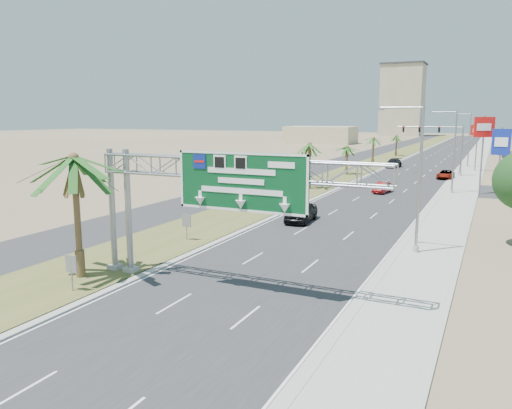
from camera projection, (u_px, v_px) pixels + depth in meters
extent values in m
plane|color=#8C7A59|center=(108.00, 378.00, 17.87)|extent=(600.00, 600.00, 0.00)
cube|color=#28282B|center=(437.00, 158.00, 115.62)|extent=(12.00, 300.00, 0.02)
cube|color=#9E9B93|center=(477.00, 159.00, 112.00)|extent=(4.00, 300.00, 0.10)
cube|color=#525927|center=(394.00, 156.00, 119.86)|extent=(7.00, 300.00, 0.12)
cube|color=#28282B|center=(365.00, 155.00, 122.84)|extent=(8.00, 300.00, 0.02)
cylinder|color=gray|center=(128.00, 213.00, 29.17)|extent=(0.36, 0.36, 7.40)
cylinder|color=gray|center=(112.00, 211.00, 29.68)|extent=(0.36, 0.36, 7.40)
cube|color=#9E9B93|center=(131.00, 270.00, 29.78)|extent=(0.70, 0.70, 0.40)
cube|color=#9E9B93|center=(115.00, 268.00, 30.29)|extent=(0.70, 0.70, 0.40)
cube|color=#07431E|center=(241.00, 182.00, 25.08)|extent=(7.20, 0.12, 3.00)
cube|color=navy|center=(199.00, 161.00, 25.86)|extent=(0.75, 0.03, 0.75)
cone|color=white|center=(241.00, 205.00, 25.21)|extent=(0.56, 0.56, 0.45)
cylinder|color=brown|center=(77.00, 219.00, 28.28)|extent=(0.36, 0.36, 7.00)
cylinder|color=brown|center=(80.00, 264.00, 28.74)|extent=(0.54, 0.54, 1.68)
cylinder|color=brown|center=(255.00, 185.00, 49.91)|extent=(0.36, 0.36, 5.00)
cylinder|color=brown|center=(255.00, 204.00, 50.24)|extent=(0.54, 0.54, 1.20)
cylinder|color=brown|center=(309.00, 167.00, 64.06)|extent=(0.36, 0.36, 5.80)
cylinder|color=brown|center=(309.00, 184.00, 64.44)|extent=(0.54, 0.54, 1.39)
cylinder|color=brown|center=(347.00, 161.00, 80.17)|extent=(0.36, 0.36, 4.50)
cylinder|color=brown|center=(346.00, 172.00, 80.46)|extent=(0.54, 0.54, 1.08)
cylinder|color=brown|center=(373.00, 152.00, 96.99)|extent=(0.36, 0.36, 5.20)
cylinder|color=brown|center=(373.00, 162.00, 97.33)|extent=(0.54, 0.54, 1.25)
cylinder|color=brown|center=(396.00, 146.00, 119.24)|extent=(0.36, 0.36, 4.80)
cylinder|color=brown|center=(396.00, 154.00, 119.56)|extent=(0.54, 0.54, 1.15)
cylinder|color=gray|center=(420.00, 181.00, 33.37)|extent=(0.20, 0.20, 10.00)
cylinder|color=gray|center=(402.00, 107.00, 33.13)|extent=(2.80, 0.12, 0.12)
cube|color=slate|center=(380.00, 109.00, 33.74)|extent=(0.50, 0.22, 0.18)
cylinder|color=#9E9B93|center=(416.00, 250.00, 34.19)|extent=(0.44, 0.44, 0.50)
cylinder|color=gray|center=(454.00, 153.00, 60.03)|extent=(0.20, 0.20, 10.00)
cylinder|color=gray|center=(444.00, 112.00, 59.79)|extent=(2.80, 0.12, 0.12)
cube|color=slate|center=(432.00, 113.00, 60.40)|extent=(0.50, 0.22, 0.18)
cylinder|color=#9E9B93|center=(452.00, 192.00, 60.85)|extent=(0.44, 0.44, 0.50)
cylinder|color=gray|center=(469.00, 140.00, 92.02)|extent=(0.20, 0.20, 10.00)
cylinder|color=gray|center=(463.00, 114.00, 91.78)|extent=(2.80, 0.12, 0.12)
cube|color=slate|center=(455.00, 114.00, 92.39)|extent=(0.50, 0.22, 0.18)
cylinder|color=#9E9B93|center=(467.00, 166.00, 92.84)|extent=(0.44, 0.44, 0.50)
cylinder|color=gray|center=(462.00, 151.00, 78.10)|extent=(0.28, 0.28, 8.00)
cylinder|color=gray|center=(430.00, 127.00, 79.59)|extent=(10.00, 0.18, 0.18)
cube|color=black|center=(439.00, 130.00, 78.84)|extent=(0.32, 0.18, 0.95)
cube|color=black|center=(419.00, 129.00, 80.12)|extent=(0.32, 0.18, 0.95)
cube|color=black|center=(403.00, 129.00, 81.18)|extent=(0.32, 0.18, 0.95)
sphere|color=red|center=(439.00, 128.00, 78.68)|extent=(0.22, 0.22, 0.22)
imported|color=black|center=(463.00, 132.00, 77.58)|extent=(0.16, 0.16, 0.60)
cylinder|color=#9E9B93|center=(460.00, 174.00, 78.74)|extent=(0.56, 0.56, 0.60)
cylinder|color=gray|center=(72.00, 277.00, 26.36)|extent=(0.08, 0.08, 1.80)
cube|color=slate|center=(71.00, 264.00, 26.24)|extent=(0.75, 0.06, 0.95)
cylinder|color=gray|center=(187.00, 230.00, 37.32)|extent=(0.08, 0.08, 1.80)
cube|color=slate|center=(186.00, 221.00, 37.20)|extent=(0.75, 0.06, 0.95)
cube|color=tan|center=(402.00, 101.00, 250.61)|extent=(20.00, 16.00, 35.00)
cube|color=tan|center=(320.00, 135.00, 178.65)|extent=(24.00, 14.00, 6.00)
imported|color=black|center=(301.00, 212.00, 44.45)|extent=(2.36, 5.17, 1.72)
imported|color=#6D090A|center=(382.00, 188.00, 61.43)|extent=(1.88, 4.12, 1.31)
imported|color=gray|center=(446.00, 175.00, 75.35)|extent=(2.39, 4.76, 1.30)
imported|color=black|center=(393.00, 163.00, 92.63)|extent=(2.48, 5.63, 1.61)
cylinder|color=gray|center=(482.00, 155.00, 59.66)|extent=(0.20, 0.20, 9.47)
cube|color=red|center=(484.00, 127.00, 59.08)|extent=(2.30, 1.28, 2.40)
cube|color=white|center=(484.00, 127.00, 58.92)|extent=(1.54, 0.75, 0.84)
cylinder|color=gray|center=(500.00, 162.00, 57.69)|extent=(0.20, 0.20, 8.11)
cube|color=navy|center=(501.00, 142.00, 57.28)|extent=(2.02, 0.66, 3.00)
cube|color=white|center=(501.00, 142.00, 57.12)|extent=(1.38, 0.29, 1.05)
cylinder|color=gray|center=(476.00, 148.00, 85.67)|extent=(0.20, 0.20, 8.13)
cube|color=red|center=(478.00, 130.00, 85.16)|extent=(2.22, 0.55, 1.80)
cube|color=white|center=(478.00, 130.00, 85.00)|extent=(1.53, 0.22, 0.63)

